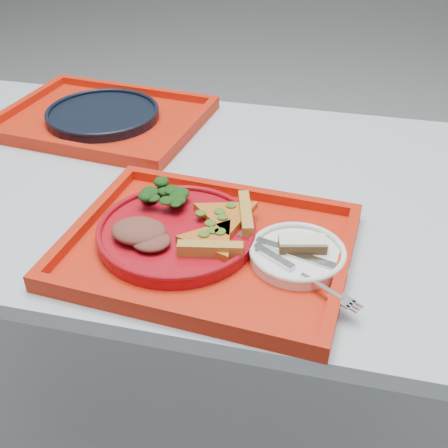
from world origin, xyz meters
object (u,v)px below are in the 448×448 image
at_px(dinner_plate, 177,234).
at_px(dessert_bar, 303,244).
at_px(navy_plate, 103,115).
at_px(tray_far, 104,121).
at_px(tray_main, 208,249).

xyz_separation_m(dinner_plate, dessert_bar, (0.21, -0.00, 0.02)).
bearing_deg(dessert_bar, navy_plate, 127.94).
bearing_deg(dinner_plate, tray_far, 126.93).
bearing_deg(tray_far, tray_main, -42.86).
relative_size(tray_main, tray_far, 1.00).
height_order(tray_far, dessert_bar, dessert_bar).
height_order(tray_main, tray_far, same).
bearing_deg(tray_main, dinner_plate, 174.34).
distance_m(tray_main, navy_plate, 0.56).
height_order(tray_main, navy_plate, navy_plate).
height_order(tray_main, dinner_plate, dinner_plate).
relative_size(tray_main, navy_plate, 1.73).
distance_m(tray_main, dinner_plate, 0.06).
relative_size(tray_far, dinner_plate, 1.73).
xyz_separation_m(tray_main, tray_far, (-0.36, 0.42, 0.00)).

